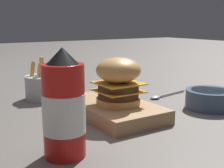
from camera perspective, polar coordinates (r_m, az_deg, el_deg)
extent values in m
plane|color=#5B5651|center=(0.88, -0.90, -5.05)|extent=(6.00, 6.00, 0.00)
cube|color=#A37A51|center=(0.84, 0.00, -4.57)|extent=(0.30, 0.17, 0.04)
cylinder|color=tan|center=(0.81, 1.16, -3.15)|extent=(0.11, 0.11, 0.02)
cylinder|color=#422819|center=(0.81, 1.16, -1.95)|extent=(0.11, 0.11, 0.02)
cube|color=gold|center=(0.80, 1.16, -1.25)|extent=(0.11, 0.11, 0.00)
cylinder|color=#422819|center=(0.80, 1.17, -0.55)|extent=(0.11, 0.11, 0.02)
cube|color=gold|center=(0.80, 1.17, 0.16)|extent=(0.11, 0.11, 0.00)
ellipsoid|color=tan|center=(0.79, 1.18, 2.55)|extent=(0.11, 0.11, 0.06)
cylinder|color=red|center=(0.58, -8.77, -4.95)|extent=(0.08, 0.08, 0.17)
cylinder|color=white|center=(0.58, -8.76, -5.28)|extent=(0.08, 0.08, 0.07)
cone|color=black|center=(0.56, -9.09, 5.14)|extent=(0.06, 0.06, 0.03)
cylinder|color=#B7B7BC|center=(1.04, -12.46, -0.58)|extent=(0.12, 0.12, 0.08)
cube|color=gold|center=(1.03, -12.56, 1.83)|extent=(0.02, 0.02, 0.07)
cube|color=gold|center=(1.06, -12.24, 2.22)|extent=(0.03, 0.02, 0.08)
cube|color=gold|center=(1.03, -14.40, 1.86)|extent=(0.04, 0.03, 0.08)
cube|color=gold|center=(1.02, -12.38, 2.29)|extent=(0.01, 0.02, 0.09)
cube|color=gold|center=(1.04, -13.20, 1.60)|extent=(0.02, 0.02, 0.06)
cube|color=gold|center=(1.01, -12.90, 1.52)|extent=(0.02, 0.01, 0.07)
cylinder|color=#384C66|center=(0.95, 17.54, -2.64)|extent=(0.14, 0.14, 0.05)
cylinder|color=beige|center=(0.94, 17.62, -1.22)|extent=(0.12, 0.12, 0.01)
cylinder|color=#B2B2B7|center=(1.09, 10.91, -1.67)|extent=(0.03, 0.14, 0.01)
ellipsoid|color=#B2B2B7|center=(1.03, 7.91, -2.42)|extent=(0.03, 0.04, 0.01)
cylinder|color=#B21E14|center=(1.07, 0.41, -1.89)|extent=(0.06, 0.06, 0.00)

